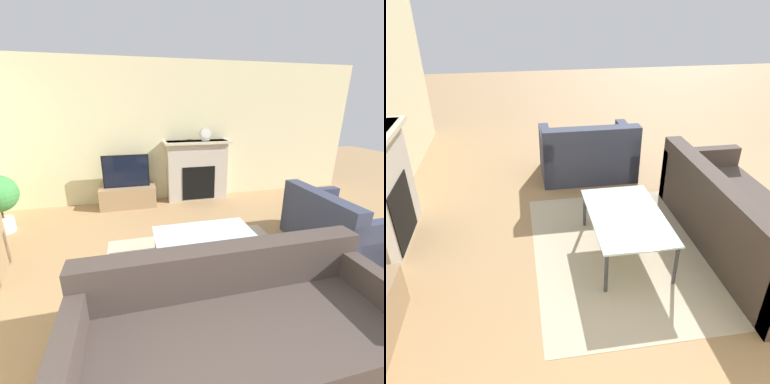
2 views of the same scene
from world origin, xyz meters
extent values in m
cube|color=#B7A88E|center=(0.34, 2.24, 0.00)|extent=(2.38, 1.93, 0.00)
cube|color=black|center=(0.87, 4.52, 0.38)|extent=(0.67, 0.01, 0.68)
cube|color=#3D332D|center=(0.24, 1.00, 0.21)|extent=(2.40, 0.98, 0.42)
cube|color=#3D332D|center=(0.24, 1.39, 0.62)|extent=(2.40, 0.20, 0.40)
cube|color=#3D332D|center=(1.37, 1.00, 0.33)|extent=(0.14, 0.98, 0.66)
cube|color=#33384C|center=(2.24, 2.32, 0.21)|extent=(0.89, 1.32, 0.42)
cube|color=#33384C|center=(1.90, 2.32, 0.62)|extent=(0.20, 1.32, 0.40)
cube|color=#33384C|center=(2.24, 1.73, 0.33)|extent=(0.89, 0.14, 0.66)
cube|color=#33384C|center=(2.24, 2.91, 0.33)|extent=(0.89, 0.14, 0.66)
cylinder|color=#333338|center=(-0.21, 1.94, 0.21)|extent=(0.04, 0.04, 0.43)
cylinder|color=#333338|center=(0.89, 1.94, 0.21)|extent=(0.04, 0.04, 0.43)
cylinder|color=#333338|center=(-0.21, 2.59, 0.21)|extent=(0.04, 0.04, 0.43)
cylinder|color=#333338|center=(0.89, 2.59, 0.21)|extent=(0.04, 0.04, 0.43)
cube|color=silver|center=(0.34, 2.27, 0.44)|extent=(1.18, 0.73, 0.02)
camera|label=1|loc=(-0.44, -0.29, 1.89)|focal=24.00mm
camera|label=2|loc=(-2.69, 3.25, 2.46)|focal=35.00mm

